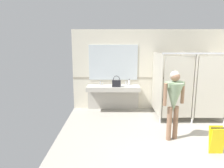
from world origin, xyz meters
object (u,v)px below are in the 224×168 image
(handbag, at_px, (116,83))
(soap_dispenser, at_px, (129,82))
(wet_floor_sign, at_px, (217,140))
(person_standing, at_px, (174,97))

(handbag, relative_size, soap_dispenser, 1.78)
(wet_floor_sign, bearing_deg, soap_dispenser, 119.08)
(person_standing, height_order, soap_dispenser, person_standing)
(soap_dispenser, relative_size, wet_floor_sign, 0.35)
(handbag, bearing_deg, soap_dispenser, 37.46)
(person_standing, distance_m, soap_dispenser, 2.34)
(soap_dispenser, xyz_separation_m, wet_floor_sign, (1.57, -2.82, -0.64))
(handbag, distance_m, wet_floor_sign, 3.27)
(person_standing, distance_m, wet_floor_sign, 1.21)
(handbag, height_order, soap_dispenser, handbag)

